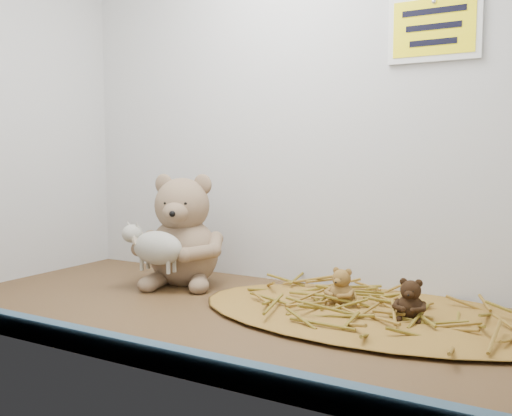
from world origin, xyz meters
The scene contains 8 objects.
alcove_shell centered at (0.00, 9.00, 45.00)cm, with size 120.40×60.20×90.40cm.
front_rail centered at (0.00, -28.80, 1.80)cm, with size 119.28×2.20×3.60cm, color #375369.
straw_bed centered at (24.94, 10.74, 0.67)cm, with size 68.83×39.96×1.33cm, color brown.
main_teddy centered at (-22.15, 15.48, 12.70)cm, with size 20.48×21.61×25.39cm, color #8D7356, non-canonical shape.
toy_lamb centered at (-22.15, 6.38, 9.66)cm, with size 15.85×9.67×10.24cm, color #B0AC9E, non-canonical shape.
mini_teddy_tan centered at (17.96, 12.27, 4.96)cm, with size 5.85×6.17×7.25cm, color brown, non-canonical shape.
mini_teddy_brown centered at (31.91, 9.20, 4.97)cm, with size 5.87×6.19×7.28cm, color black, non-canonical shape.
wall_sign centered at (30.00, 29.40, 55.00)cm, with size 16.00×1.20×11.00cm, color yellow.
Camera 1 is at (56.90, -88.82, 29.86)cm, focal length 40.00 mm.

